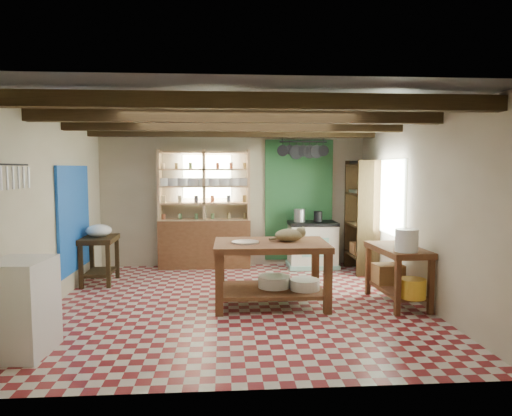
{
  "coord_description": "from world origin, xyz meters",
  "views": [
    {
      "loc": [
        -0.2,
        -6.18,
        1.86
      ],
      "look_at": [
        0.27,
        0.3,
        1.29
      ],
      "focal_mm": 32.0,
      "sensor_mm": 36.0,
      "label": 1
    }
  ],
  "objects": [
    {
      "name": "floor",
      "position": [
        0.0,
        0.0,
        -0.01
      ],
      "size": [
        5.0,
        5.0,
        0.02
      ],
      "primitive_type": "cube",
      "color": "maroon",
      "rests_on": "ground"
    },
    {
      "name": "ceiling",
      "position": [
        0.0,
        0.0,
        2.6
      ],
      "size": [
        5.0,
        5.0,
        0.02
      ],
      "primitive_type": "cube",
      "color": "#424146",
      "rests_on": "wall_back"
    },
    {
      "name": "wall_back",
      "position": [
        0.0,
        2.5,
        1.3
      ],
      "size": [
        5.0,
        0.04,
        2.6
      ],
      "primitive_type": "cube",
      "color": "#BFB59A",
      "rests_on": "floor"
    },
    {
      "name": "wall_front",
      "position": [
        0.0,
        -2.5,
        1.3
      ],
      "size": [
        5.0,
        0.04,
        2.6
      ],
      "primitive_type": "cube",
      "color": "#BFB59A",
      "rests_on": "floor"
    },
    {
      "name": "wall_left",
      "position": [
        -2.5,
        0.0,
        1.3
      ],
      "size": [
        0.04,
        5.0,
        2.6
      ],
      "primitive_type": "cube",
      "color": "#BFB59A",
      "rests_on": "floor"
    },
    {
      "name": "wall_right",
      "position": [
        2.5,
        0.0,
        1.3
      ],
      "size": [
        0.04,
        5.0,
        2.6
      ],
      "primitive_type": "cube",
      "color": "#BFB59A",
      "rests_on": "floor"
    },
    {
      "name": "ceiling_beams",
      "position": [
        0.0,
        0.0,
        2.48
      ],
      "size": [
        5.0,
        3.8,
        0.15
      ],
      "primitive_type": "cube",
      "color": "#362613",
      "rests_on": "ceiling"
    },
    {
      "name": "blue_wall_patch",
      "position": [
        -2.47,
        0.9,
        1.1
      ],
      "size": [
        0.04,
        1.4,
        1.6
      ],
      "primitive_type": "cube",
      "color": "#164DAC",
      "rests_on": "wall_left"
    },
    {
      "name": "green_wall_patch",
      "position": [
        1.25,
        2.47,
        1.25
      ],
      "size": [
        1.3,
        0.04,
        2.3
      ],
      "primitive_type": "cube",
      "color": "#21542B",
      "rests_on": "wall_back"
    },
    {
      "name": "window_back",
      "position": [
        -0.5,
        2.48,
        1.7
      ],
      "size": [
        0.9,
        0.02,
        0.8
      ],
      "primitive_type": "cube",
      "color": "silver",
      "rests_on": "wall_back"
    },
    {
      "name": "window_right",
      "position": [
        2.48,
        1.0,
        1.4
      ],
      "size": [
        0.02,
        1.3,
        1.2
      ],
      "primitive_type": "cube",
      "color": "silver",
      "rests_on": "wall_right"
    },
    {
      "name": "utensil_rail",
      "position": [
        -2.44,
        -1.2,
        1.78
      ],
      "size": [
        0.06,
        0.9,
        0.28
      ],
      "primitive_type": "cube",
      "color": "black",
      "rests_on": "wall_left"
    },
    {
      "name": "pot_rack",
      "position": [
        1.25,
        2.05,
        2.18
      ],
      "size": [
        0.86,
        0.12,
        0.36
      ],
      "primitive_type": "cube",
      "color": "black",
      "rests_on": "ceiling"
    },
    {
      "name": "shelving_unit",
      "position": [
        -0.55,
        2.31,
        1.1
      ],
      "size": [
        1.7,
        0.34,
        2.2
      ],
      "primitive_type": "cube",
      "color": "tan",
      "rests_on": "floor"
    },
    {
      "name": "tall_rack",
      "position": [
        2.28,
        1.8,
        1.0
      ],
      "size": [
        0.4,
        0.86,
        2.0
      ],
      "primitive_type": "cube",
      "color": "#362613",
      "rests_on": "floor"
    },
    {
      "name": "work_table",
      "position": [
        0.44,
        -0.11,
        0.43
      ],
      "size": [
        1.54,
        1.04,
        0.86
      ],
      "primitive_type": "cube",
      "rotation": [
        0.0,
        0.0,
        -0.02
      ],
      "color": "brown",
      "rests_on": "floor"
    },
    {
      "name": "stove",
      "position": [
        1.46,
        2.15,
        0.43
      ],
      "size": [
        0.89,
        0.6,
        0.87
      ],
      "primitive_type": "cube",
      "rotation": [
        0.0,
        0.0,
        -0.01
      ],
      "color": "white",
      "rests_on": "floor"
    },
    {
      "name": "prep_table",
      "position": [
        -2.2,
        1.25,
        0.38
      ],
      "size": [
        0.53,
        0.76,
        0.76
      ],
      "primitive_type": "cube",
      "rotation": [
        0.0,
        0.0,
        0.02
      ],
      "color": "#362613",
      "rests_on": "floor"
    },
    {
      "name": "white_cabinet",
      "position": [
        -2.22,
        -1.58,
        0.48
      ],
      "size": [
        0.58,
        0.68,
        0.96
      ],
      "primitive_type": "cube",
      "rotation": [
        0.0,
        0.0,
        -0.08
      ],
      "color": "white",
      "rests_on": "floor"
    },
    {
      "name": "right_counter",
      "position": [
        2.18,
        -0.18,
        0.4
      ],
      "size": [
        0.62,
        1.13,
        0.79
      ],
      "primitive_type": "cube",
      "rotation": [
        0.0,
        0.0,
        0.06
      ],
      "color": "brown",
      "rests_on": "floor"
    },
    {
      "name": "cat",
      "position": [
        0.69,
        -0.06,
        0.95
      ],
      "size": [
        0.42,
        0.35,
        0.17
      ],
      "primitive_type": "ellipsoid",
      "rotation": [
        0.0,
        0.0,
        0.16
      ],
      "color": "olive",
      "rests_on": "work_table"
    },
    {
      "name": "steel_tray",
      "position": [
        0.09,
        -0.15,
        0.87
      ],
      "size": [
        0.37,
        0.37,
        0.02
      ],
      "primitive_type": "cylinder",
      "rotation": [
        0.0,
        0.0,
        -0.02
      ],
      "color": "#B5B4BD",
      "rests_on": "work_table"
    },
    {
      "name": "basin_large",
      "position": [
        0.49,
        -0.06,
        0.31
      ],
      "size": [
        0.45,
        0.45,
        0.15
      ],
      "primitive_type": "cylinder",
      "rotation": [
        0.0,
        0.0,
        -0.02
      ],
      "color": "white",
      "rests_on": "work_table"
    },
    {
      "name": "basin_small",
      "position": [
        0.89,
        -0.21,
        0.3
      ],
      "size": [
        0.41,
        0.41,
        0.14
      ],
      "primitive_type": "cylinder",
      "rotation": [
        0.0,
        0.0,
        -0.02
      ],
      "color": "white",
      "rests_on": "work_table"
    },
    {
      "name": "kettle_left",
      "position": [
        1.21,
        2.15,
        0.99
      ],
      "size": [
        0.21,
        0.21,
        0.24
      ],
      "primitive_type": "cylinder",
      "rotation": [
        0.0,
        0.0,
        -0.01
      ],
      "color": "#B5B4BD",
      "rests_on": "stove"
    },
    {
      "name": "kettle_right",
      "position": [
        1.56,
        2.15,
        0.96
      ],
      "size": [
        0.16,
        0.16,
        0.2
      ],
      "primitive_type": "cylinder",
      "rotation": [
        0.0,
        0.0,
        -0.01
      ],
      "color": "black",
      "rests_on": "stove"
    },
    {
      "name": "enamel_bowl",
      "position": [
        -2.2,
        1.25,
        0.86
      ],
      "size": [
        0.41,
        0.41,
        0.2
      ],
      "primitive_type": "ellipsoid",
      "rotation": [
        0.0,
        0.0,
        0.02
      ],
      "color": "white",
      "rests_on": "prep_table"
    },
    {
      "name": "white_bucket",
      "position": [
        2.15,
        -0.54,
        0.94
      ],
      "size": [
        0.31,
        0.31,
        0.29
      ],
      "primitive_type": "cylinder",
      "rotation": [
        0.0,
        0.0,
        0.06
      ],
      "color": "white",
      "rests_on": "right_counter"
    },
    {
      "name": "wicker_basket",
      "position": [
        2.16,
        0.12,
        0.35
      ],
      "size": [
        0.41,
        0.34,
        0.28
      ],
      "primitive_type": "cube",
      "rotation": [
        0.0,
        0.0,
        0.06
      ],
      "color": "#9E6E3F",
      "rests_on": "right_counter"
    },
    {
      "name": "yellow_tub",
      "position": [
        2.21,
        -0.63,
        0.33
      ],
      "size": [
        0.35,
        0.35,
        0.25
      ],
      "primitive_type": "cylinder",
      "rotation": [
        0.0,
        0.0,
        0.06
      ],
      "color": "gold",
      "rests_on": "right_counter"
    }
  ]
}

